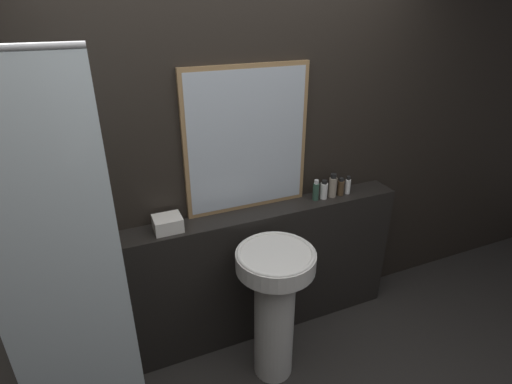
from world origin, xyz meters
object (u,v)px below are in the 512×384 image
(mirror, at_px, (247,141))
(lotion_bottle, at_px, (333,186))
(shampoo_bottle, at_px, (316,191))
(body_wash_bottle, at_px, (341,187))
(pedestal_sink, at_px, (275,301))
(towel_stack, at_px, (168,223))
(conditioner_bottle, at_px, (324,190))
(hand_soap_bottle, at_px, (348,186))

(mirror, height_order, lotion_bottle, mirror)
(shampoo_bottle, height_order, body_wash_bottle, shampoo_bottle)
(pedestal_sink, bearing_deg, towel_stack, 142.99)
(shampoo_bottle, height_order, lotion_bottle, lotion_bottle)
(shampoo_bottle, bearing_deg, lotion_bottle, 0.00)
(mirror, xyz_separation_m, towel_stack, (-0.55, -0.09, -0.41))
(pedestal_sink, relative_size, conditioner_bottle, 6.89)
(mirror, distance_m, hand_soap_bottle, 0.83)
(hand_soap_bottle, bearing_deg, pedestal_sink, -152.20)
(mirror, distance_m, shampoo_bottle, 0.61)
(shampoo_bottle, bearing_deg, pedestal_sink, -141.07)
(mirror, distance_m, conditioner_bottle, 0.66)
(mirror, distance_m, towel_stack, 0.69)
(mirror, xyz_separation_m, hand_soap_bottle, (0.72, -0.09, -0.39))
(lotion_bottle, bearing_deg, shampoo_bottle, 180.00)
(lotion_bottle, relative_size, body_wash_bottle, 1.33)
(pedestal_sink, bearing_deg, shampoo_bottle, 38.93)
(body_wash_bottle, bearing_deg, shampoo_bottle, 180.00)
(pedestal_sink, distance_m, lotion_bottle, 0.88)
(towel_stack, bearing_deg, conditioner_bottle, 0.00)
(pedestal_sink, xyz_separation_m, mirror, (0.02, 0.48, 0.86))
(pedestal_sink, xyz_separation_m, body_wash_bottle, (0.69, 0.39, 0.46))
(shampoo_bottle, relative_size, hand_soap_bottle, 1.14)
(towel_stack, height_order, shampoo_bottle, shampoo_bottle)
(lotion_bottle, height_order, hand_soap_bottle, lotion_bottle)
(shampoo_bottle, bearing_deg, hand_soap_bottle, 0.00)
(shampoo_bottle, bearing_deg, towel_stack, 180.00)
(pedestal_sink, distance_m, conditioner_bottle, 0.82)
(pedestal_sink, relative_size, body_wash_bottle, 7.27)
(mirror, xyz_separation_m, conditioner_bottle, (0.53, -0.09, -0.39))
(pedestal_sink, relative_size, shampoo_bottle, 6.29)
(towel_stack, distance_m, conditioner_bottle, 1.07)
(conditioner_bottle, bearing_deg, mirror, 170.60)
(mirror, relative_size, lotion_bottle, 5.36)
(mirror, relative_size, conditioner_bottle, 6.74)
(shampoo_bottle, distance_m, conditioner_bottle, 0.06)
(pedestal_sink, xyz_separation_m, hand_soap_bottle, (0.75, 0.39, 0.46))
(pedestal_sink, height_order, body_wash_bottle, body_wash_bottle)
(hand_soap_bottle, bearing_deg, conditioner_bottle, 180.00)
(lotion_bottle, distance_m, body_wash_bottle, 0.07)
(mirror, relative_size, body_wash_bottle, 7.11)
(conditioner_bottle, distance_m, hand_soap_bottle, 0.20)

